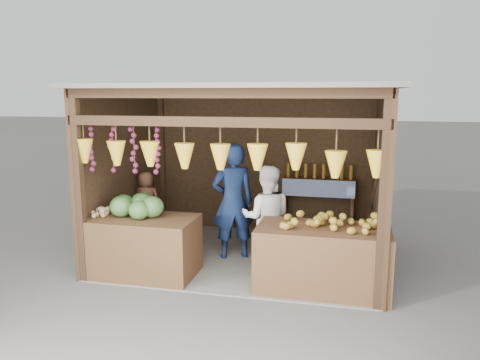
% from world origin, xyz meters
% --- Properties ---
extents(ground, '(80.00, 80.00, 0.00)m').
position_xyz_m(ground, '(0.00, 0.00, 0.00)').
color(ground, '#514F49').
rests_on(ground, ground).
extents(stall_structure, '(4.30, 3.30, 2.66)m').
position_xyz_m(stall_structure, '(-0.03, -0.04, 1.67)').
color(stall_structure, slate).
rests_on(stall_structure, ground).
extents(back_shelf, '(1.25, 0.32, 1.32)m').
position_xyz_m(back_shelf, '(1.05, 1.28, 0.87)').
color(back_shelf, '#382314').
rests_on(back_shelf, ground).
extents(counter_left, '(1.49, 0.85, 0.84)m').
position_xyz_m(counter_left, '(-1.23, -1.06, 0.42)').
color(counter_left, '#4C2D19').
rests_on(counter_left, ground).
extents(counter_right, '(1.70, 0.85, 0.85)m').
position_xyz_m(counter_right, '(1.25, -1.03, 0.42)').
color(counter_right, '#512D1B').
rests_on(counter_right, ground).
extents(stool, '(0.31, 0.31, 0.29)m').
position_xyz_m(stool, '(-1.72, 0.19, 0.14)').
color(stool, black).
rests_on(stool, ground).
extents(man_standing, '(0.78, 0.67, 1.80)m').
position_xyz_m(man_standing, '(-0.17, -0.10, 0.90)').
color(man_standing, '#132248').
rests_on(man_standing, ground).
extents(woman_standing, '(0.81, 0.67, 1.53)m').
position_xyz_m(woman_standing, '(0.41, -0.39, 0.76)').
color(woman_standing, white).
rests_on(woman_standing, ground).
extents(vendor_seated, '(0.49, 0.33, 0.98)m').
position_xyz_m(vendor_seated, '(-1.72, 0.19, 0.78)').
color(vendor_seated, brown).
rests_on(vendor_seated, stool).
extents(melon_pile, '(1.00, 0.50, 0.32)m').
position_xyz_m(melon_pile, '(-1.32, -1.02, 1.00)').
color(melon_pile, '#124614').
rests_on(melon_pile, counter_left).
extents(tanfruit_pile, '(0.34, 0.40, 0.13)m').
position_xyz_m(tanfruit_pile, '(-1.85, -1.10, 0.90)').
color(tanfruit_pile, tan).
rests_on(tanfruit_pile, counter_left).
extents(mango_pile, '(1.40, 0.64, 0.22)m').
position_xyz_m(mango_pile, '(1.34, -1.02, 0.96)').
color(mango_pile, '#BF5B19').
rests_on(mango_pile, counter_right).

